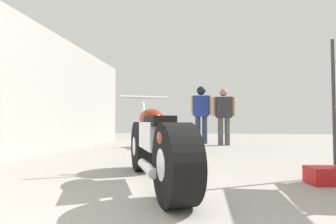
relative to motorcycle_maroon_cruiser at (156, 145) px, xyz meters
name	(u,v)px	position (x,y,z in m)	size (l,w,h in m)	color
ground_plane	(176,158)	(0.00, 1.99, -0.42)	(18.72, 18.72, 0.00)	gray
garage_partition_left	(40,90)	(-2.77, 1.99, 0.90)	(0.08, 8.58, 2.63)	#A3A099
motorcycle_maroon_cruiser	(156,145)	(0.00, 0.00, 0.00)	(1.12, 2.10, 1.02)	black
motorcycle_black_naked	(165,134)	(-0.41, 3.42, -0.06)	(1.52, 1.42, 0.87)	black
mechanic_in_blue	(224,113)	(1.09, 4.60, 0.49)	(0.64, 0.26, 1.60)	#4C4C4C
mechanic_with_helmet	(201,109)	(0.45, 5.02, 0.62)	(0.68, 0.27, 1.74)	#2D3851
red_toolbox	(327,176)	(1.83, 0.27, -0.33)	(0.40, 0.26, 0.19)	#B21919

